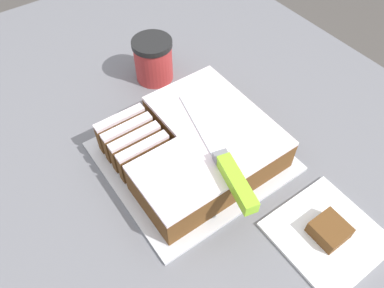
{
  "coord_description": "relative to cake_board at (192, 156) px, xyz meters",
  "views": [
    {
      "loc": [
        0.31,
        -0.18,
        1.44
      ],
      "look_at": [
        -0.02,
        0.05,
        0.93
      ],
      "focal_mm": 35.0,
      "sensor_mm": 36.0,
      "label": 1
    }
  ],
  "objects": [
    {
      "name": "coffee_cup",
      "position": [
        -0.23,
        0.06,
        0.04
      ],
      "size": [
        0.08,
        0.08,
        0.09
      ],
      "color": "#B23333",
      "rests_on": "countertop"
    },
    {
      "name": "paper_napkin",
      "position": [
        0.25,
        0.08,
        0.0
      ],
      "size": [
        0.15,
        0.15,
        0.01
      ],
      "color": "white",
      "rests_on": "countertop"
    },
    {
      "name": "cake",
      "position": [
        0.01,
        0.01,
        0.03
      ],
      "size": [
        0.24,
        0.26,
        0.06
      ],
      "color": "brown",
      "rests_on": "cake_board"
    },
    {
      "name": "brownie",
      "position": [
        0.25,
        0.08,
        0.02
      ],
      "size": [
        0.05,
        0.05,
        0.02
      ],
      "color": "brown",
      "rests_on": "paper_napkin"
    },
    {
      "name": "countertop",
      "position": [
        0.02,
        -0.05,
        -0.45
      ],
      "size": [
        1.4,
        1.1,
        0.9
      ],
      "color": "slate",
      "rests_on": "ground_plane"
    },
    {
      "name": "knife",
      "position": [
        0.1,
        -0.0,
        0.08
      ],
      "size": [
        0.26,
        0.08,
        0.02
      ],
      "rotation": [
        0.0,
        0.0,
        2.9
      ],
      "color": "silver",
      "rests_on": "cake"
    },
    {
      "name": "cake_board",
      "position": [
        0.0,
        0.0,
        0.0
      ],
      "size": [
        0.28,
        0.3,
        0.01
      ],
      "color": "silver",
      "rests_on": "countertop"
    }
  ]
}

